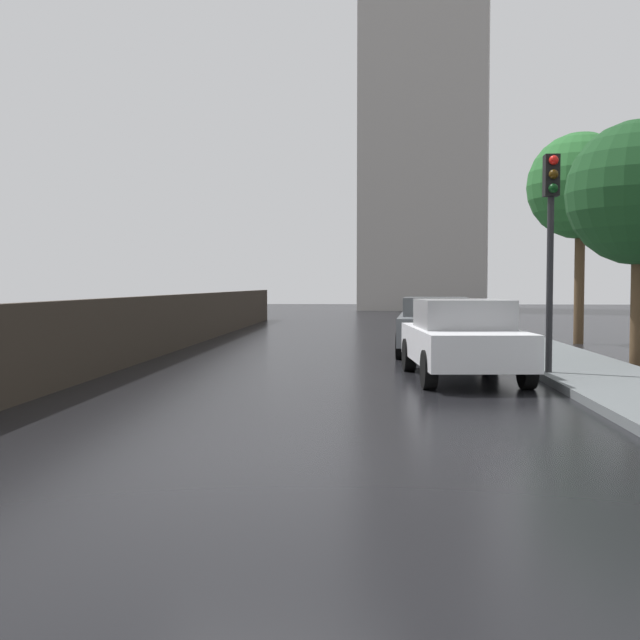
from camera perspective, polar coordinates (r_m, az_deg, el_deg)
name	(u,v)px	position (r m, az deg, el deg)	size (l,w,h in m)	color
ground	(277,463)	(7.59, -3.24, -10.67)	(120.00, 120.00, 0.00)	black
car_grey_near_kerb	(435,325)	(19.32, 8.65, -0.36)	(2.12, 4.49, 1.43)	slate
car_white_mid_road	(463,338)	(14.26, 10.64, -1.35)	(2.11, 4.17, 1.47)	silver
traffic_light	(551,221)	(14.54, 16.92, 7.12)	(0.26, 0.39, 3.96)	black
street_tree_mid	(640,194)	(17.43, 22.86, 8.72)	(3.03, 3.03, 5.18)	#4C3823
street_tree_far	(581,187)	(23.82, 18.97, 9.42)	(3.10, 3.10, 6.18)	#4C3823
distant_tower	(428,93)	(56.01, 8.08, 16.47)	(9.74, 10.52, 30.23)	#9E9993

